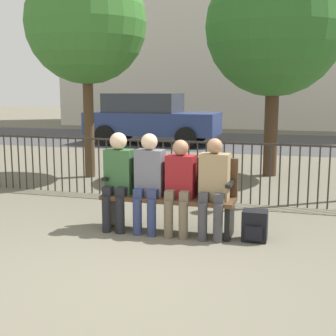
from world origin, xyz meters
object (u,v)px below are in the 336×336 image
(seated_person_0, at_px, (118,176))
(tree_0, at_px, (86,23))
(seated_person_1, at_px, (149,178))
(seated_person_2, at_px, (180,182))
(park_bench, at_px, (170,192))
(backpack, at_px, (255,226))
(seated_person_3, at_px, (214,183))
(parked_car_0, at_px, (150,118))
(tree_1, at_px, (275,27))

(seated_person_0, distance_m, tree_0, 4.36)
(seated_person_1, bearing_deg, seated_person_2, -0.55)
(park_bench, distance_m, backpack, 1.12)
(seated_person_3, distance_m, tree_0, 5.02)
(park_bench, bearing_deg, seated_person_1, -151.05)
(seated_person_3, relative_size, backpack, 3.30)
(seated_person_2, distance_m, backpack, 1.01)
(seated_person_2, relative_size, tree_0, 0.28)
(backpack, bearing_deg, seated_person_0, 179.92)
(park_bench, bearing_deg, parked_car_0, 109.89)
(park_bench, height_order, tree_1, tree_1)
(seated_person_0, height_order, seated_person_2, seated_person_0)
(seated_person_2, xyz_separation_m, tree_0, (-2.71, 3.17, 2.35))
(park_bench, bearing_deg, tree_1, 77.67)
(park_bench, xyz_separation_m, seated_person_2, (0.16, -0.13, 0.15))
(tree_1, bearing_deg, backpack, -88.07)
(seated_person_0, bearing_deg, backpack, -0.08)
(tree_1, xyz_separation_m, parked_car_0, (-4.12, 4.66, -2.09))
(park_bench, bearing_deg, tree_0, 129.95)
(seated_person_0, distance_m, seated_person_3, 1.20)
(backpack, bearing_deg, seated_person_2, -179.90)
(seated_person_3, relative_size, parked_car_0, 0.28)
(seated_person_2, height_order, tree_1, tree_1)
(tree_1, bearing_deg, park_bench, -102.33)
(park_bench, xyz_separation_m, seated_person_3, (0.57, -0.13, 0.16))
(tree_0, height_order, parked_car_0, tree_0)
(seated_person_0, distance_m, seated_person_2, 0.79)
(backpack, bearing_deg, seated_person_3, 179.95)
(seated_person_1, distance_m, tree_1, 5.01)
(seated_person_3, bearing_deg, tree_0, 134.53)
(park_bench, height_order, seated_person_2, seated_person_2)
(parked_car_0, bearing_deg, tree_1, -48.51)
(seated_person_1, distance_m, parked_car_0, 9.46)
(park_bench, height_order, seated_person_0, seated_person_0)
(park_bench, height_order, parked_car_0, parked_car_0)
(seated_person_1, xyz_separation_m, backpack, (1.29, -0.00, -0.50))
(seated_person_1, distance_m, backpack, 1.39)
(park_bench, distance_m, parked_car_0, 9.42)
(tree_0, bearing_deg, parked_car_0, 96.44)
(seated_person_2, relative_size, parked_car_0, 0.27)
(park_bench, bearing_deg, seated_person_3, -12.72)
(seated_person_2, height_order, parked_car_0, parked_car_0)
(seated_person_0, xyz_separation_m, seated_person_1, (0.40, -0.00, -0.01))
(seated_person_0, height_order, tree_0, tree_0)
(seated_person_3, height_order, backpack, seated_person_3)
(seated_person_0, bearing_deg, parked_car_0, 105.97)
(seated_person_2, bearing_deg, tree_1, 80.09)
(seated_person_3, relative_size, tree_1, 0.27)
(park_bench, distance_m, tree_0, 4.69)
(seated_person_0, bearing_deg, seated_person_1, -0.02)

